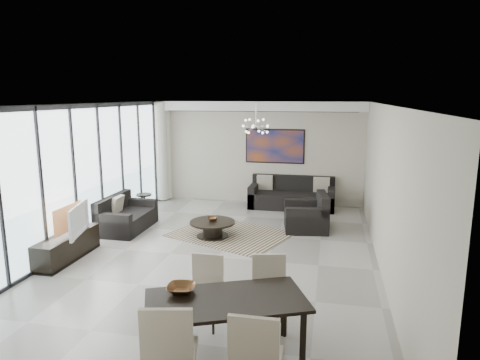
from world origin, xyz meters
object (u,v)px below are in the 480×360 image
(dining_table, at_px, (226,306))
(coffee_table, at_px, (213,228))
(tv_console, at_px, (67,247))
(television, at_px, (73,220))
(sofa_main, at_px, (292,197))

(dining_table, bearing_deg, coffee_table, 107.77)
(tv_console, height_order, television, television)
(sofa_main, xyz_separation_m, tv_console, (-3.81, -4.76, -0.04))
(coffee_table, height_order, sofa_main, sofa_main)
(tv_console, xyz_separation_m, television, (0.16, 0.03, 0.53))
(television, relative_size, dining_table, 0.48)
(sofa_main, relative_size, dining_table, 1.13)
(sofa_main, bearing_deg, dining_table, -90.82)
(sofa_main, xyz_separation_m, dining_table, (-0.10, -7.17, 0.39))
(television, bearing_deg, tv_console, 85.96)
(sofa_main, height_order, television, television)
(coffee_table, relative_size, dining_table, 0.49)
(coffee_table, height_order, dining_table, dining_table)
(sofa_main, xyz_separation_m, television, (-3.65, -4.73, 0.49))
(coffee_table, bearing_deg, tv_console, -141.59)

